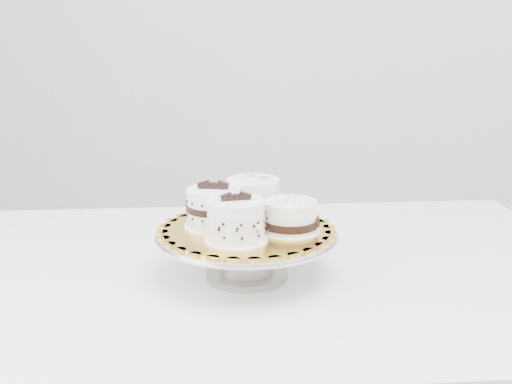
# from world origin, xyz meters

# --- Properties ---
(table) EXTENTS (1.43, 1.10, 0.75)m
(table) POSITION_xyz_m (0.12, 0.28, 0.68)
(table) COLOR white
(table) RESTS_ON floor
(cake_stand) EXTENTS (0.34, 0.34, 0.09)m
(cake_stand) POSITION_xyz_m (0.08, 0.23, 0.81)
(cake_stand) COLOR gray
(cake_stand) RESTS_ON table
(cake_board) EXTENTS (0.32, 0.32, 0.00)m
(cake_board) POSITION_xyz_m (0.08, 0.23, 0.84)
(cake_board) COLOR gold
(cake_board) RESTS_ON cake_stand
(cake_swirl) EXTENTS (0.13, 0.13, 0.09)m
(cake_swirl) POSITION_xyz_m (0.07, 0.16, 0.88)
(cake_swirl) COLOR white
(cake_swirl) RESTS_ON cake_board
(cake_banded) EXTENTS (0.11, 0.11, 0.09)m
(cake_banded) POSITION_xyz_m (0.02, 0.24, 0.88)
(cake_banded) COLOR white
(cake_banded) RESTS_ON cake_board
(cake_dots) EXTENTS (0.12, 0.12, 0.08)m
(cake_dots) POSITION_xyz_m (0.08, 0.30, 0.88)
(cake_dots) COLOR white
(cake_dots) RESTS_ON cake_board
(cake_ribbon) EXTENTS (0.11, 0.11, 0.06)m
(cake_ribbon) POSITION_xyz_m (0.16, 0.23, 0.87)
(cake_ribbon) COLOR white
(cake_ribbon) RESTS_ON cake_board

